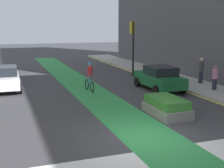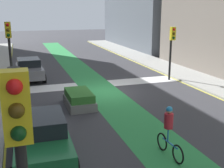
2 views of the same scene
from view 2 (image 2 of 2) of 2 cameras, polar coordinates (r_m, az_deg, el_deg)
The scene contains 13 objects.
ground_plane at distance 18.60m, azimuth -1.21°, elevation -1.50°, with size 120.00×120.00×0.00m, color #38383D.
bike_lane_paint at distance 18.53m, azimuth -1.93°, elevation -1.56°, with size 2.40×60.00×0.01m, color #2D8C47.
crosswalk_band at distance 20.46m, azimuth -2.84°, elevation -0.03°, with size 12.00×1.80×0.01m, color silver.
sidewalk_left at distance 21.90m, azimuth 17.91°, elevation 0.44°, with size 3.00×60.00×0.15m, color #9E9E99.
curb_stripe_left at distance 21.08m, azimuth 14.59°, elevation -0.04°, with size 0.16×60.00×0.01m, color yellow.
curb_stripe_right at distance 17.88m, azimuth -19.96°, elevation -3.05°, with size 0.16×60.00×0.01m, color yellow.
traffic_signal_near_right at distance 18.70m, azimuth -19.72°, elevation 7.46°, with size 0.35×0.52×4.45m.
traffic_signal_near_left at distance 21.61m, azimuth 11.78°, elevation 7.96°, with size 0.35×0.52×3.95m.
traffic_signal_far_right at distance 4.25m, azimuth -17.50°, elevation -14.90°, with size 0.35×0.52×4.41m.
car_green_right_far at distance 10.49m, azimuth -13.76°, elevation -10.27°, with size 2.10×4.24×1.57m.
car_grey_right_near at distance 22.60m, azimuth -16.13°, elevation 2.89°, with size 2.17×4.27×1.57m.
cyclist_in_lane at distance 10.52m, azimuth 11.29°, elevation -9.04°, with size 0.32×1.73×1.86m.
median_planter at distance 15.77m, azimuth -6.53°, elevation -3.02°, with size 1.40×2.52×0.85m.
Camera 2 is at (5.20, 17.11, 5.12)m, focal length 46.03 mm.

